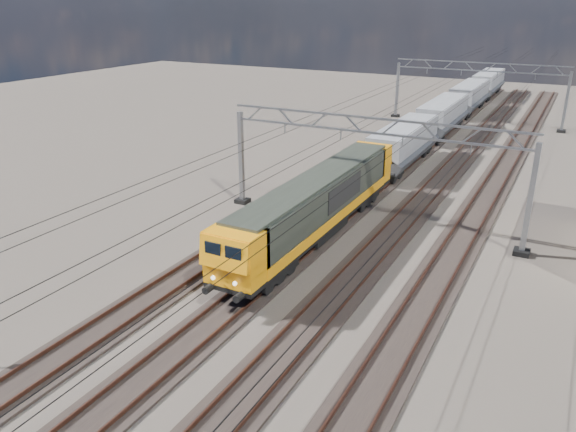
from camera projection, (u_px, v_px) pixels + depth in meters
The scene contains 13 objects.
ground at pixel (342, 248), 33.28m from camera, with size 160.00×160.00×0.00m, color #2A251F.
track_outer_west at pixel (256, 229), 35.87m from camera, with size 2.60×140.00×0.30m.
track_loco at pixel (312, 241), 34.13m from camera, with size 2.60×140.00×0.30m.
track_inner_east at pixel (375, 254), 32.39m from camera, with size 2.60×140.00×0.30m.
track_outer_east at pixel (444, 268), 30.65m from camera, with size 2.60×140.00×0.30m.
catenary_gantry_mid at pixel (369, 168), 35.17m from camera, with size 19.90×0.90×7.11m.
catenary_gantry_far at pixel (477, 91), 64.87m from camera, with size 19.90×0.90×7.11m.
overhead_wires at pixel (391, 127), 37.80m from camera, with size 12.03×140.00×0.53m.
locomotive at pixel (318, 202), 33.91m from camera, with size 2.76×21.10×3.62m.
hopper_wagon_lead at pixel (404, 142), 48.54m from camera, with size 3.38×13.00×3.25m.
hopper_wagon_mid at pixel (443, 114), 60.26m from camera, with size 3.38×13.00×3.25m.
hopper_wagon_third at pixel (469, 96), 71.97m from camera, with size 3.38×13.00×3.25m.
hopper_wagon_fourth at pixel (488, 82), 83.68m from camera, with size 3.38×13.00×3.25m.
Camera 1 is at (11.28, -28.36, 13.80)m, focal length 35.00 mm.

